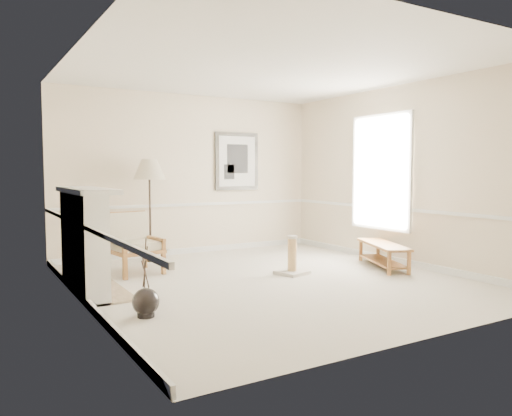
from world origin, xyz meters
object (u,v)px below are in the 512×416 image
Objects in this scene: floor_lamp at (149,172)px; armchair at (132,240)px; floor_vase at (146,303)px; bench at (383,251)px; scratching_post at (292,262)px.

armchair is at bearing -124.42° from floor_lamp.
armchair reaches higher than floor_vase.
floor_vase is 2.40m from armchair.
floor_vase is 4.14m from bench.
scratching_post is at bearing 21.44° from floor_vase.
scratching_post is (1.43, -2.13, -1.32)m from floor_lamp.
floor_lamp is 4.03m from bench.
armchair is 0.53× the size of floor_lamp.
bench is at bearing -10.83° from scratching_post.
floor_vase is 0.92× the size of armchair.
floor_vase is 1.45× the size of scratching_post.
floor_lamp is at bearing 70.40° from floor_vase.
floor_lamp reaches higher than scratching_post.
floor_vase is at bearing -170.21° from bench.
floor_vase is at bearing -109.60° from floor_lamp.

